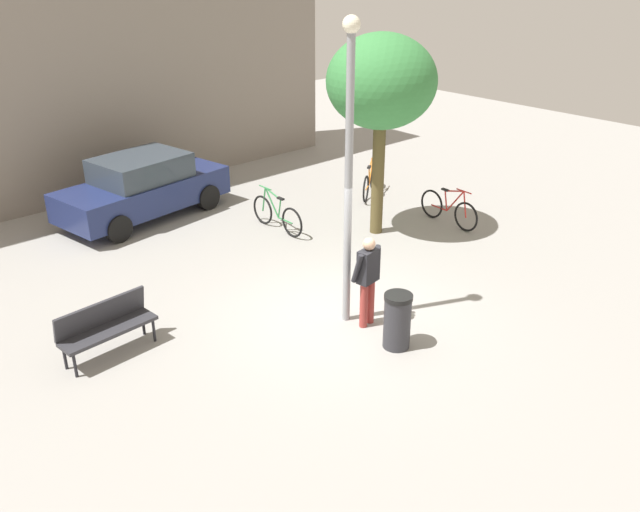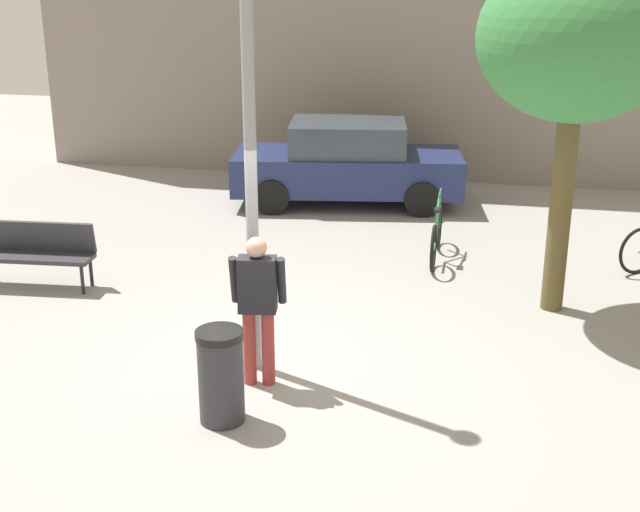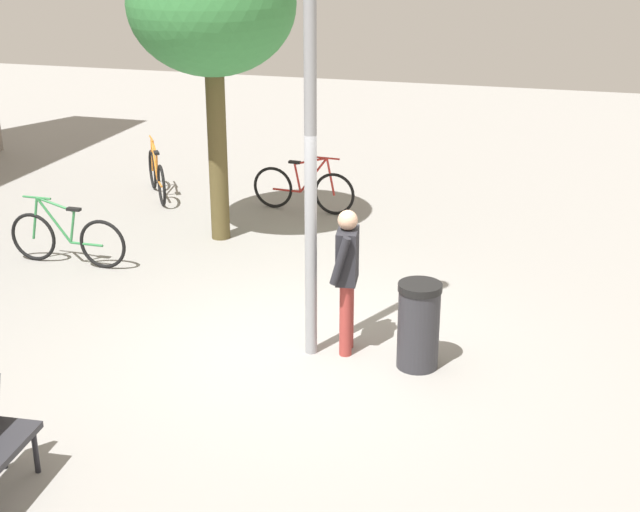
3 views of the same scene
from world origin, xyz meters
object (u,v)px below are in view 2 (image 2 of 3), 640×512
(park_bench, at_px, (37,249))
(trash_bin, at_px, (221,376))
(lamppost, at_px, (249,102))
(bicycle_green, at_px, (436,235))
(plaza_tree, at_px, (577,40))
(parked_car_navy, at_px, (348,163))
(person_by_lamppost, at_px, (258,301))

(park_bench, height_order, trash_bin, trash_bin)
(lamppost, distance_m, bicycle_green, 5.15)
(plaza_tree, bearing_deg, trash_bin, -132.67)
(bicycle_green, bearing_deg, parked_car_navy, 123.24)
(park_bench, distance_m, parked_car_navy, 6.21)
(lamppost, height_order, bicycle_green, lamppost)
(person_by_lamppost, height_order, parked_car_navy, person_by_lamppost)
(lamppost, bearing_deg, bicycle_green, 67.30)
(plaza_tree, xyz_separation_m, trash_bin, (-3.37, -3.66, -2.96))
(person_by_lamppost, distance_m, park_bench, 4.43)
(person_by_lamppost, distance_m, plaza_tree, 4.95)
(bicycle_green, bearing_deg, lamppost, -112.70)
(trash_bin, bearing_deg, lamppost, 89.65)
(plaza_tree, relative_size, bicycle_green, 2.49)
(bicycle_green, relative_size, parked_car_navy, 0.41)
(plaza_tree, height_order, trash_bin, plaza_tree)
(park_bench, distance_m, plaza_tree, 7.63)
(person_by_lamppost, height_order, trash_bin, person_by_lamppost)
(person_by_lamppost, distance_m, parked_car_navy, 7.34)
(bicycle_green, bearing_deg, person_by_lamppost, -109.36)
(lamppost, distance_m, parked_car_navy, 7.31)
(plaza_tree, bearing_deg, person_by_lamppost, -138.83)
(plaza_tree, bearing_deg, lamppost, -143.98)
(park_bench, distance_m, bicycle_green, 5.84)
(person_by_lamppost, distance_m, trash_bin, 0.98)
(lamppost, height_order, parked_car_navy, lamppost)
(lamppost, distance_m, park_bench, 4.78)
(parked_car_navy, bearing_deg, lamppost, -88.66)
(person_by_lamppost, relative_size, plaza_tree, 0.37)
(lamppost, height_order, person_by_lamppost, lamppost)
(person_by_lamppost, bearing_deg, lamppost, 111.52)
(lamppost, distance_m, plaza_tree, 4.19)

